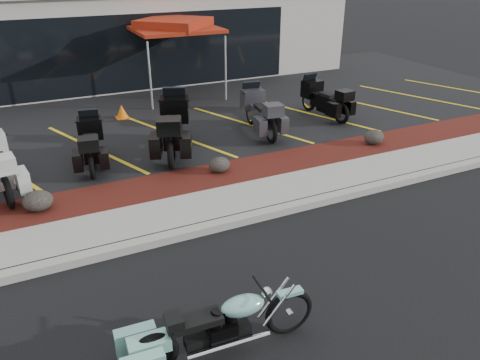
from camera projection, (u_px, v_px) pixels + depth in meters
ground at (277, 243)px, 8.24m from camera, size 90.00×90.00×0.00m
curb at (254, 216)px, 8.94m from camera, size 24.00×0.25×0.15m
sidewalk at (238, 201)px, 9.51m from camera, size 24.00×1.20×0.15m
mulch_bed at (215, 178)px, 10.49m from camera, size 24.00×1.20×0.16m
upper_lot at (150, 112)px, 14.88m from camera, size 26.00×9.60×0.15m
dealership_building at (105, 25)px, 19.15m from camera, size 18.00×8.16×4.00m
boulder_left at (38, 201)px, 8.91m from camera, size 0.56×0.47×0.40m
boulder_mid at (219, 165)px, 10.51m from camera, size 0.49×0.41×0.34m
boulder_right at (374, 137)px, 12.06m from camera, size 0.53×0.44×0.38m
hero_cruiser at (289, 306)px, 6.11m from camera, size 2.59×0.79×0.90m
touring_black_front at (91, 132)px, 11.28m from camera, size 1.09×2.10×1.16m
touring_black_mid at (175, 114)px, 12.09m from camera, size 1.80×2.66×1.45m
touring_grey at (251, 103)px, 13.29m from camera, size 1.09×2.26×1.27m
touring_black_rear at (309, 92)px, 14.50m from camera, size 0.99×2.11×1.19m
traffic_cone at (122, 111)px, 14.01m from camera, size 0.40×0.40×0.40m
popup_canopy at (174, 26)px, 15.44m from camera, size 3.18×3.18×2.55m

